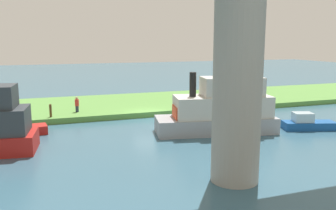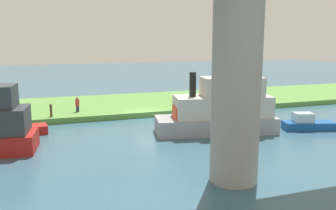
{
  "view_description": "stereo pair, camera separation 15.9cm",
  "coord_description": "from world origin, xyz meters",
  "px_view_note": "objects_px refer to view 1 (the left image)",
  "views": [
    {
      "loc": [
        9.14,
        30.67,
        6.89
      ],
      "look_at": [
        -0.12,
        5.0,
        2.0
      ],
      "focal_mm": 38.72,
      "sensor_mm": 36.0,
      "label": 1
    },
    {
      "loc": [
        8.99,
        30.73,
        6.89
      ],
      "look_at": [
        -0.12,
        5.0,
        2.0
      ],
      "focal_mm": 38.72,
      "sensor_mm": 36.0,
      "label": 2
    }
  ],
  "objects_px": {
    "skiff_small": "(15,129)",
    "bridge_pylon": "(238,70)",
    "person_on_bank": "(77,104)",
    "mooring_post": "(51,111)",
    "motorboat_white": "(220,110)",
    "motorboat_red": "(307,123)"
  },
  "relations": [
    {
      "from": "bridge_pylon",
      "to": "person_on_bank",
      "type": "xyz_separation_m",
      "value": [
        5.76,
        -18.04,
        -4.29
      ]
    },
    {
      "from": "bridge_pylon",
      "to": "mooring_post",
      "type": "xyz_separation_m",
      "value": [
        8.09,
        -16.51,
        -4.45
      ]
    },
    {
      "from": "motorboat_red",
      "to": "mooring_post",
      "type": "bearing_deg",
      "value": -26.08
    },
    {
      "from": "mooring_post",
      "to": "motorboat_red",
      "type": "relative_size",
      "value": 0.26
    },
    {
      "from": "skiff_small",
      "to": "bridge_pylon",
      "type": "bearing_deg",
      "value": 129.49
    },
    {
      "from": "motorboat_red",
      "to": "motorboat_white",
      "type": "bearing_deg",
      "value": -12.74
    },
    {
      "from": "person_on_bank",
      "to": "skiff_small",
      "type": "bearing_deg",
      "value": 45.58
    },
    {
      "from": "motorboat_red",
      "to": "person_on_bank",
      "type": "bearing_deg",
      "value": -33.09
    },
    {
      "from": "person_on_bank",
      "to": "mooring_post",
      "type": "bearing_deg",
      "value": 33.21
    },
    {
      "from": "mooring_post",
      "to": "motorboat_red",
      "type": "xyz_separation_m",
      "value": [
        -18.82,
        9.21,
        -0.57
      ]
    },
    {
      "from": "bridge_pylon",
      "to": "skiff_small",
      "type": "relative_size",
      "value": 2.6
    },
    {
      "from": "bridge_pylon",
      "to": "mooring_post",
      "type": "relative_size",
      "value": 10.1
    },
    {
      "from": "motorboat_white",
      "to": "motorboat_red",
      "type": "bearing_deg",
      "value": 167.26
    },
    {
      "from": "bridge_pylon",
      "to": "skiff_small",
      "type": "distance_m",
      "value": 17.56
    },
    {
      "from": "motorboat_white",
      "to": "skiff_small",
      "type": "relative_size",
      "value": 2.22
    },
    {
      "from": "motorboat_red",
      "to": "skiff_small",
      "type": "bearing_deg",
      "value": -14.88
    },
    {
      "from": "mooring_post",
      "to": "skiff_small",
      "type": "bearing_deg",
      "value": 53.43
    },
    {
      "from": "motorboat_white",
      "to": "person_on_bank",
      "type": "bearing_deg",
      "value": -43.75
    },
    {
      "from": "bridge_pylon",
      "to": "person_on_bank",
      "type": "distance_m",
      "value": 19.41
    },
    {
      "from": "motorboat_white",
      "to": "skiff_small",
      "type": "distance_m",
      "value": 15.16
    },
    {
      "from": "skiff_small",
      "to": "motorboat_red",
      "type": "height_order",
      "value": "skiff_small"
    },
    {
      "from": "skiff_small",
      "to": "mooring_post",
      "type": "bearing_deg",
      "value": -126.57
    }
  ]
}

